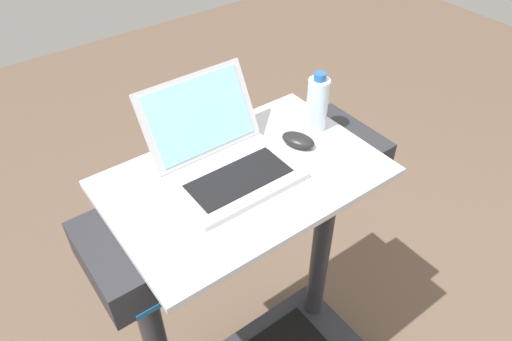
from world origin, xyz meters
The scene contains 4 objects.
desk_board centered at (0.00, 0.70, 1.07)m, with size 0.73×0.48×0.02m, color silver.
laptop centered at (-0.03, 0.75, 1.13)m, with size 0.32×0.33×0.21m.
computer_mouse centered at (0.20, 0.72, 1.10)m, with size 0.06×0.10×0.03m, color black.
water_bottle centered at (0.30, 0.75, 1.17)m, with size 0.06×0.06×0.18m.
Camera 1 is at (-0.54, -0.08, 1.91)m, focal length 33.25 mm.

